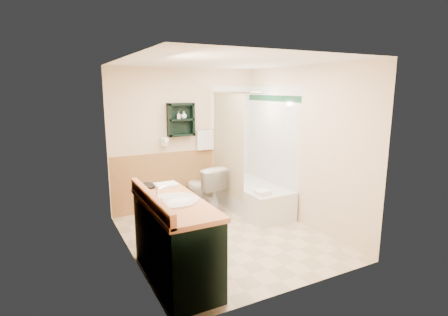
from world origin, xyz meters
TOP-DOWN VIEW (x-y plane):
  - floor at (0.00, 0.00)m, footprint 3.00×3.00m
  - back_wall at (0.00, 1.52)m, footprint 2.60×0.04m
  - left_wall at (-1.32, 0.00)m, footprint 0.04×3.00m
  - right_wall at (1.32, 0.00)m, footprint 0.04×3.00m
  - ceiling at (0.00, 0.00)m, footprint 2.60×3.00m
  - wainscot_left at (-1.29, 0.00)m, footprint 2.98×2.98m
  - wainscot_back at (0.00, 1.49)m, footprint 2.58×2.58m
  - mirror_frame at (-1.27, -0.55)m, footprint 1.30×1.30m
  - mirror_glass at (-1.27, -0.55)m, footprint 1.20×1.20m
  - tile_right at (1.28, 0.75)m, footprint 1.50×1.50m
  - tile_back at (1.03, 1.48)m, footprint 0.95×0.95m
  - tile_accent at (1.27, 0.75)m, footprint 1.50×1.50m
  - wall_shelf at (-0.10, 1.41)m, footprint 0.45×0.15m
  - hair_dryer at (-0.40, 1.43)m, footprint 0.10×0.24m
  - towel_bar at (0.35, 1.45)m, footprint 0.40×0.06m
  - curtain_rod at (0.53, 0.75)m, footprint 0.03×1.60m
  - shower_curtain at (0.53, 0.92)m, footprint 1.05×1.05m
  - vanity at (-0.99, -0.72)m, footprint 0.59×1.41m
  - bathtub at (0.93, 0.74)m, footprint 0.70×1.50m
  - toilet at (0.17, 1.12)m, footprint 0.59×0.87m
  - counter_towel at (-0.89, -0.15)m, footprint 0.27×0.21m
  - vanity_book at (-1.16, -0.09)m, footprint 0.17×0.11m
  - tub_towel at (0.73, 0.18)m, footprint 0.22×0.19m
  - soap_bottle_a at (-0.14, 1.40)m, footprint 0.07×0.13m
  - soap_bottle_b at (-0.05, 1.40)m, footprint 0.13×0.15m

SIDE VIEW (x-z plane):
  - floor at x=0.00m, z-range 0.00..0.00m
  - bathtub at x=0.93m, z-range 0.00..0.46m
  - toilet at x=0.17m, z-range 0.00..0.78m
  - vanity at x=-0.99m, z-range 0.00..0.89m
  - tub_towel at x=0.73m, z-range 0.46..0.53m
  - wainscot_left at x=-1.29m, z-range 0.00..1.00m
  - wainscot_back at x=0.00m, z-range 0.00..1.00m
  - counter_towel at x=-0.89m, z-range 0.89..0.93m
  - vanity_book at x=-1.16m, z-range 0.89..1.13m
  - tile_right at x=1.28m, z-range 0.00..2.10m
  - tile_back at x=1.03m, z-range 0.00..2.10m
  - shower_curtain at x=0.53m, z-range 0.30..2.00m
  - back_wall at x=0.00m, z-range 0.00..2.40m
  - left_wall at x=-1.32m, z-range 0.00..2.40m
  - right_wall at x=1.32m, z-range 0.00..2.40m
  - hair_dryer at x=-0.40m, z-range 1.11..1.29m
  - towel_bar at x=0.35m, z-range 1.15..1.55m
  - mirror_frame at x=-1.27m, z-range 1.00..2.00m
  - mirror_glass at x=-1.27m, z-range 1.05..1.95m
  - wall_shelf at x=-0.10m, z-range 1.27..1.83m
  - soap_bottle_a at x=-0.14m, z-range 1.56..1.62m
  - soap_bottle_b at x=-0.05m, z-range 1.56..1.66m
  - tile_accent at x=1.27m, z-range 1.85..1.95m
  - curtain_rod at x=0.53m, z-range 1.98..2.02m
  - ceiling at x=0.00m, z-range 2.40..2.44m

